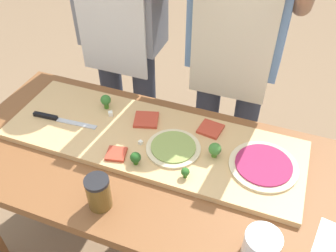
% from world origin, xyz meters
% --- Properties ---
extents(prep_table, '(1.58, 0.73, 0.76)m').
position_xyz_m(prep_table, '(0.00, 0.00, 0.65)').
color(prep_table, brown).
rests_on(prep_table, ground).
extents(cutting_board, '(1.19, 0.40, 0.02)m').
position_xyz_m(cutting_board, '(-0.05, 0.09, 0.78)').
color(cutting_board, tan).
rests_on(cutting_board, prep_table).
extents(chefs_knife, '(0.29, 0.04, 0.02)m').
position_xyz_m(chefs_knife, '(-0.47, 0.05, 0.80)').
color(chefs_knife, '#B7BABF').
rests_on(chefs_knife, cutting_board).
extents(pizza_whole_beet_magenta, '(0.25, 0.25, 0.02)m').
position_xyz_m(pizza_whole_beet_magenta, '(0.39, 0.09, 0.80)').
color(pizza_whole_beet_magenta, beige).
rests_on(pizza_whole_beet_magenta, cutting_board).
extents(pizza_whole_pesto_green, '(0.21, 0.21, 0.02)m').
position_xyz_m(pizza_whole_pesto_green, '(0.05, 0.06, 0.80)').
color(pizza_whole_pesto_green, beige).
rests_on(pizza_whole_pesto_green, cutting_board).
extents(pizza_slice_near_right, '(0.10, 0.10, 0.01)m').
position_xyz_m(pizza_slice_near_right, '(0.16, 0.22, 0.80)').
color(pizza_slice_near_right, '#BC3D28').
rests_on(pizza_slice_near_right, cutting_board).
extents(pizza_slice_far_left, '(0.12, 0.12, 0.01)m').
position_xyz_m(pizza_slice_far_left, '(-0.11, 0.18, 0.80)').
color(pizza_slice_far_left, '#BC3D28').
rests_on(pizza_slice_far_left, cutting_board).
extents(pizza_slice_far_right, '(0.09, 0.09, 0.01)m').
position_xyz_m(pizza_slice_far_right, '(-0.14, -0.05, 0.80)').
color(pizza_slice_far_right, '#BC3D28').
rests_on(pizza_slice_far_right, cutting_board).
extents(broccoli_floret_center_left, '(0.04, 0.04, 0.05)m').
position_xyz_m(broccoli_floret_center_left, '(-0.05, -0.06, 0.82)').
color(broccoli_floret_center_left, '#2C5915').
rests_on(broccoli_floret_center_left, cutting_board).
extents(broccoli_floret_back_right, '(0.03, 0.03, 0.04)m').
position_xyz_m(broccoli_floret_back_right, '(0.14, -0.06, 0.82)').
color(broccoli_floret_back_right, '#366618').
rests_on(broccoli_floret_back_right, cutting_board).
extents(broccoli_floret_front_left, '(0.04, 0.04, 0.07)m').
position_xyz_m(broccoli_floret_front_left, '(-0.31, 0.20, 0.83)').
color(broccoli_floret_front_left, '#3F7220').
rests_on(broccoli_floret_front_left, cutting_board).
extents(broccoli_floret_front_right, '(0.05, 0.05, 0.06)m').
position_xyz_m(broccoli_floret_front_right, '(0.21, 0.08, 0.82)').
color(broccoli_floret_front_right, '#487A23').
rests_on(broccoli_floret_front_right, cutting_board).
extents(cheese_crumble_a, '(0.02, 0.02, 0.02)m').
position_xyz_m(cheese_crumble_a, '(-0.32, 0.25, 0.80)').
color(cheese_crumble_a, silver).
rests_on(cheese_crumble_a, cutting_board).
extents(cheese_crumble_b, '(0.03, 0.03, 0.02)m').
position_xyz_m(cheese_crumble_b, '(-0.27, 0.16, 0.80)').
color(cheese_crumble_b, white).
rests_on(cheese_crumble_b, cutting_board).
extents(cheese_crumble_c, '(0.02, 0.02, 0.02)m').
position_xyz_m(cheese_crumble_c, '(-0.08, 0.04, 0.80)').
color(cheese_crumble_c, white).
rests_on(cheese_crumble_c, cutting_board).
extents(flour_cup, '(0.11, 0.11, 0.10)m').
position_xyz_m(flour_cup, '(0.44, -0.25, 0.81)').
color(flour_cup, white).
rests_on(flour_cup, prep_table).
extents(sauce_jar, '(0.08, 0.08, 0.13)m').
position_xyz_m(sauce_jar, '(-0.09, -0.25, 0.83)').
color(sauce_jar, brown).
rests_on(sauce_jar, prep_table).
extents(cook_left, '(0.54, 0.39, 1.67)m').
position_xyz_m(cook_left, '(-0.40, 0.56, 1.00)').
color(cook_left, '#333847').
rests_on(cook_left, ground).
extents(cook_right, '(0.54, 0.39, 1.67)m').
position_xyz_m(cook_right, '(0.16, 0.56, 1.00)').
color(cook_right, '#333847').
rests_on(cook_right, ground).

